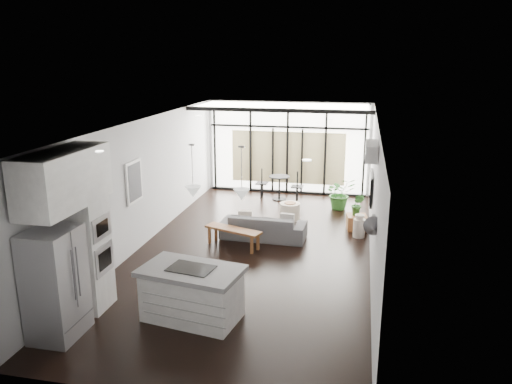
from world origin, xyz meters
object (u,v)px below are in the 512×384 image
at_px(island, 192,294).
at_px(sofa, 264,222).
at_px(fridge, 56,284).
at_px(console_bench, 233,238).
at_px(pouf, 290,211).
at_px(milk_can, 359,226).
at_px(tv, 371,188).

xyz_separation_m(island, sofa, (0.41, 3.86, -0.05)).
bearing_deg(fridge, sofa, 65.10).
bearing_deg(island, console_bench, 102.13).
bearing_deg(island, pouf, 91.02).
relative_size(sofa, milk_can, 3.57).
bearing_deg(pouf, sofa, -104.69).
relative_size(island, milk_can, 2.90).
xyz_separation_m(island, console_bench, (-0.14, 3.18, -0.22)).
bearing_deg(tv, console_bench, -163.60).
bearing_deg(pouf, island, -98.51).
bearing_deg(milk_can, island, -120.46).
relative_size(fridge, sofa, 0.86).
xyz_separation_m(island, milk_can, (2.59, 4.40, -0.16)).
relative_size(sofa, console_bench, 1.48).
bearing_deg(sofa, tv, -173.73).
distance_m(pouf, milk_can, 2.04).
relative_size(sofa, tv, 1.79).
bearing_deg(console_bench, fridge, -92.49).
height_order(island, pouf, island).
distance_m(island, console_bench, 3.19).
bearing_deg(tv, pouf, 146.19).
bearing_deg(milk_can, pouf, 151.09).
relative_size(console_bench, milk_can, 2.42).
height_order(island, fridge, fridge).
distance_m(console_bench, milk_can, 2.99).
height_order(pouf, tv, tv).
xyz_separation_m(fridge, tv, (4.60, 4.95, 0.45)).
relative_size(island, sofa, 0.81).
bearing_deg(console_bench, milk_can, 43.61).
relative_size(pouf, tv, 0.49).
bearing_deg(console_bench, pouf, 86.27).
height_order(sofa, milk_can, sofa).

